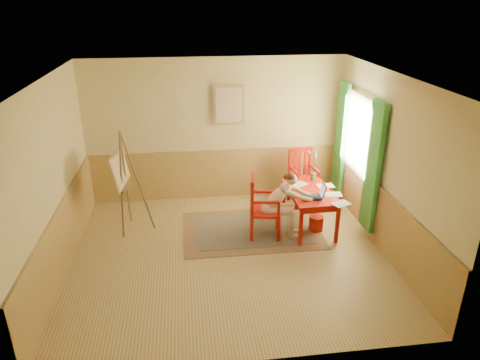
{
  "coord_description": "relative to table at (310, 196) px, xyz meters",
  "views": [
    {
      "loc": [
        -0.6,
        -6.0,
        3.85
      ],
      "look_at": [
        0.25,
        0.55,
        1.05
      ],
      "focal_mm": 32.9,
      "sensor_mm": 36.0,
      "label": 1
    }
  ],
  "objects": [
    {
      "name": "room",
      "position": [
        -1.49,
        -0.67,
        0.77
      ],
      "size": [
        5.04,
        4.54,
        2.84
      ],
      "color": "tan",
      "rests_on": "ground"
    },
    {
      "name": "wastebasket",
      "position": [
        0.12,
        -0.09,
        -0.5
      ],
      "size": [
        0.26,
        0.26,
        0.27
      ],
      "primitive_type": "cylinder",
      "rotation": [
        0.0,
        0.0,
        -0.01
      ],
      "color": "#AB2014",
      "rests_on": "room"
    },
    {
      "name": "rug",
      "position": [
        -1.01,
        0.05,
        -0.62
      ],
      "size": [
        2.4,
        1.61,
        0.02
      ],
      "color": "#8C7251",
      "rests_on": "room"
    },
    {
      "name": "papers",
      "position": [
        0.23,
        -0.06,
        0.09
      ],
      "size": [
        0.82,
        1.17,
        0.0
      ],
      "color": "white",
      "rests_on": "table"
    },
    {
      "name": "wall_portrait",
      "position": [
        -1.24,
        1.53,
        1.27
      ],
      "size": [
        0.6,
        0.05,
        0.76
      ],
      "color": "tan",
      "rests_on": "room"
    },
    {
      "name": "chair_left",
      "position": [
        -0.86,
        -0.14,
        -0.09
      ],
      "size": [
        0.57,
        0.56,
        1.09
      ],
      "color": "#B40C02",
      "rests_on": "room"
    },
    {
      "name": "table",
      "position": [
        0.0,
        0.0,
        0.0
      ],
      "size": [
        0.76,
        1.22,
        0.72
      ],
      "color": "#B40C02",
      "rests_on": "room"
    },
    {
      "name": "chair_back",
      "position": [
        0.15,
        1.04,
        -0.08
      ],
      "size": [
        0.54,
        0.56,
        1.09
      ],
      "color": "#B40C02",
      "rests_on": "room"
    },
    {
      "name": "laptop",
      "position": [
        0.01,
        -0.25,
        0.14
      ],
      "size": [
        0.41,
        0.27,
        0.24
      ],
      "color": "#1E2338",
      "rests_on": "table"
    },
    {
      "name": "vase",
      "position": [
        0.18,
        0.48,
        0.34
      ],
      "size": [
        0.19,
        0.28,
        0.55
      ],
      "color": "#3F724C",
      "rests_on": "table"
    },
    {
      "name": "wainscot",
      "position": [
        -1.49,
        0.12,
        -0.13
      ],
      "size": [
        5.0,
        4.5,
        1.0
      ],
      "color": "tan",
      "rests_on": "room"
    },
    {
      "name": "figure",
      "position": [
        -0.55,
        -0.19,
        0.02
      ],
      "size": [
        0.89,
        0.45,
        1.17
      ],
      "color": "beige",
      "rests_on": "room"
    },
    {
      "name": "window",
      "position": [
        0.93,
        0.43,
        0.71
      ],
      "size": [
        0.12,
        2.01,
        2.2
      ],
      "color": "white",
      "rests_on": "room"
    },
    {
      "name": "easel",
      "position": [
        -3.18,
        0.4,
        0.44
      ],
      "size": [
        0.64,
        0.81,
        1.81
      ],
      "color": "brown",
      "rests_on": "room"
    }
  ]
}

